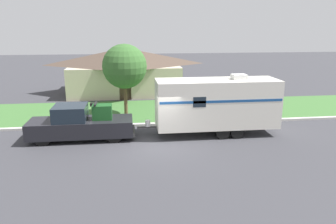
% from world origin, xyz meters
% --- Properties ---
extents(ground_plane, '(120.00, 120.00, 0.00)m').
position_xyz_m(ground_plane, '(0.00, 0.00, 0.00)').
color(ground_plane, '#38383D').
extents(curb_strip, '(80.00, 0.30, 0.14)m').
position_xyz_m(curb_strip, '(0.00, 3.75, 0.07)').
color(curb_strip, beige).
rests_on(curb_strip, ground_plane).
extents(lawn_strip, '(80.00, 7.00, 0.03)m').
position_xyz_m(lawn_strip, '(0.00, 7.40, 0.01)').
color(lawn_strip, '#3D6B33').
rests_on(lawn_strip, ground_plane).
extents(house_across_street, '(10.63, 7.62, 4.16)m').
position_xyz_m(house_across_street, '(-1.74, 14.91, 2.16)').
color(house_across_street, beige).
rests_on(house_across_street, ground_plane).
extents(pickup_truck, '(5.75, 1.95, 2.05)m').
position_xyz_m(pickup_truck, '(-4.17, 1.62, 0.87)').
color(pickup_truck, black).
rests_on(pickup_truck, ground_plane).
extents(travel_trailer, '(8.03, 2.22, 3.47)m').
position_xyz_m(travel_trailer, '(3.50, 1.62, 1.83)').
color(travel_trailer, black).
rests_on(travel_trailer, ground_plane).
extents(mailbox, '(0.48, 0.20, 1.32)m').
position_xyz_m(mailbox, '(-3.73, 4.80, 1.02)').
color(mailbox, brown).
rests_on(mailbox, ground_plane).
extents(tree_in_yard, '(3.04, 3.04, 4.97)m').
position_xyz_m(tree_in_yard, '(-1.70, 6.41, 3.44)').
color(tree_in_yard, brown).
rests_on(tree_in_yard, ground_plane).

